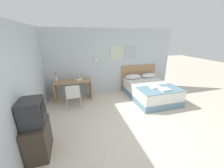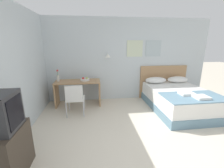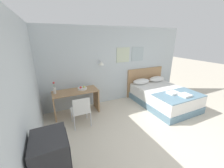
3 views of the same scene
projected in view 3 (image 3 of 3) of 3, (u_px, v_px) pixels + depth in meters
ground_plane at (177, 156)px, 2.82m from camera, size 24.00×24.00×0.00m
wall_back at (114, 66)px, 4.93m from camera, size 5.76×0.31×2.65m
wall_left at (18, 143)px, 1.34m from camera, size 0.06×5.94×2.65m
bed at (163, 97)px, 4.86m from camera, size 1.53×2.09×0.59m
headboard at (145, 81)px, 5.69m from camera, size 1.65×0.06×1.12m
pillow_left at (141, 81)px, 5.27m from camera, size 0.70×0.38×0.20m
pillow_right at (157, 79)px, 5.58m from camera, size 0.70×0.38×0.20m
throw_blanket at (179, 95)px, 4.24m from camera, size 1.48×0.84×0.02m
folded_towel_near_foot at (173, 93)px, 4.31m from camera, size 0.35×0.27×0.06m
folded_towel_mid_bed at (185, 95)px, 4.14m from camera, size 0.32×0.29×0.06m
desk at (76, 97)px, 4.22m from camera, size 1.34×0.57×0.77m
desk_chair at (81, 109)px, 3.60m from camera, size 0.47×0.47×0.86m
fruit_bowl at (82, 88)px, 4.25m from camera, size 0.28×0.28×0.11m
flower_vase at (55, 90)px, 3.91m from camera, size 0.08×0.08×0.35m
television at (51, 155)px, 1.61m from camera, size 0.40×0.47×0.52m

